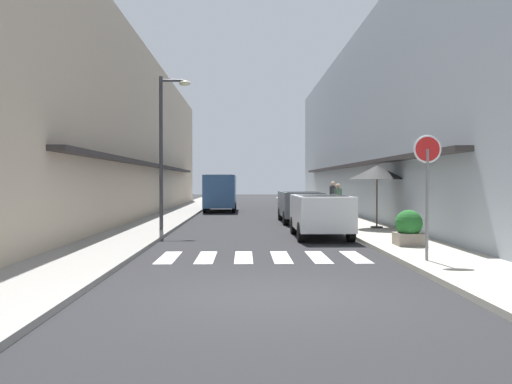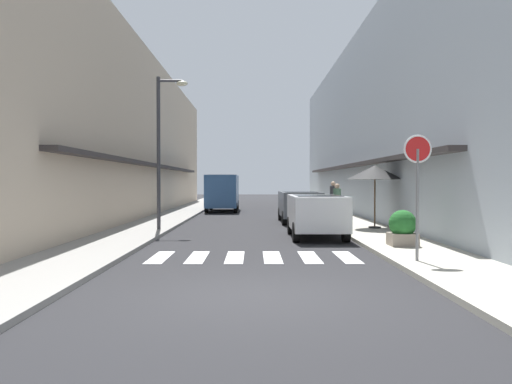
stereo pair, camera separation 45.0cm
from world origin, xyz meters
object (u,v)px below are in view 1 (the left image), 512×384
object	(u,v)px
street_lamp	(166,137)
parked_car_near	(320,211)
round_street_sign	(427,164)
pedestrian_walking_far	(333,198)
delivery_van	(220,190)
cafe_umbrella	(377,173)
planter_corner	(409,228)
pedestrian_walking_near	(338,202)
parked_car_mid	(300,203)

from	to	relation	value
street_lamp	parked_car_near	bearing A→B (deg)	-20.36
round_street_sign	pedestrian_walking_far	xyz separation A→B (m)	(0.28, 14.46, -1.24)
delivery_van	pedestrian_walking_far	bearing A→B (deg)	-52.12
delivery_van	pedestrian_walking_far	world-z (taller)	delivery_van
round_street_sign	cafe_umbrella	distance (m)	8.52
parked_car_near	round_street_sign	distance (m)	6.34
street_lamp	planter_corner	bearing A→B (deg)	-34.23
cafe_umbrella	planter_corner	world-z (taller)	cafe_umbrella
delivery_van	street_lamp	world-z (taller)	street_lamp
planter_corner	pedestrian_walking_near	xyz separation A→B (m)	(-0.53, 8.32, 0.42)
parked_car_near	street_lamp	distance (m)	6.55
delivery_van	street_lamp	xyz separation A→B (m)	(-1.43, -14.16, 2.22)
parked_car_mid	street_lamp	distance (m)	7.75
pedestrian_walking_far	round_street_sign	bearing A→B (deg)	-49.65
planter_corner	pedestrian_walking_far	size ratio (longest dim) A/B	0.55
round_street_sign	pedestrian_walking_near	bearing A→B (deg)	90.27
parked_car_near	parked_car_mid	bearing A→B (deg)	90.00
delivery_van	planter_corner	distance (m)	20.35
street_lamp	pedestrian_walking_far	xyz separation A→B (m)	(7.45, 6.41, -2.53)
street_lamp	cafe_umbrella	world-z (taller)	street_lamp
parked_car_near	cafe_umbrella	world-z (taller)	cafe_umbrella
pedestrian_walking_far	delivery_van	bearing A→B (deg)	169.34
round_street_sign	pedestrian_walking_near	distance (m)	11.24
parked_car_mid	street_lamp	xyz separation A→B (m)	(-5.59, -4.65, 2.70)
delivery_van	parked_car_near	bearing A→B (deg)	-75.63
delivery_van	cafe_umbrella	xyz separation A→B (m)	(6.73, -13.75, 0.87)
delivery_van	planter_corner	bearing A→B (deg)	-72.19
pedestrian_walking_near	delivery_van	bearing A→B (deg)	47.28
parked_car_near	street_lamp	xyz separation A→B (m)	(-5.59, 2.07, 2.70)
parked_car_near	round_street_sign	size ratio (longest dim) A/B	1.36
round_street_sign	pedestrian_walking_near	world-z (taller)	round_street_sign
parked_car_near	cafe_umbrella	distance (m)	3.83
parked_car_mid	delivery_van	bearing A→B (deg)	113.62
delivery_van	pedestrian_walking_near	world-z (taller)	delivery_van
pedestrian_walking_far	street_lamp	bearing A→B (deg)	-97.83
round_street_sign	pedestrian_walking_far	bearing A→B (deg)	88.89
parked_car_near	pedestrian_walking_near	world-z (taller)	pedestrian_walking_near
planter_corner	round_street_sign	bearing A→B (deg)	-99.52
cafe_umbrella	pedestrian_walking_far	size ratio (longest dim) A/B	1.34
parked_car_near	parked_car_mid	size ratio (longest dim) A/B	0.88
parked_car_mid	delivery_van	size ratio (longest dim) A/B	0.83
delivery_van	street_lamp	distance (m)	14.40
delivery_van	pedestrian_walking_near	bearing A→B (deg)	-62.73
street_lamp	pedestrian_walking_near	distance (m)	8.19
round_street_sign	planter_corner	bearing A→B (deg)	80.48
delivery_van	round_street_sign	distance (m)	22.95
delivery_van	round_street_sign	bearing A→B (deg)	-75.49
street_lamp	planter_corner	distance (m)	9.73
pedestrian_walking_near	planter_corner	bearing A→B (deg)	-156.36
cafe_umbrella	parked_car_mid	bearing A→B (deg)	121.31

